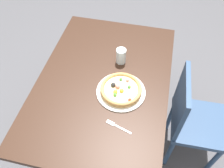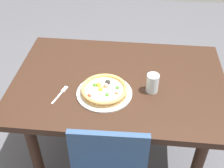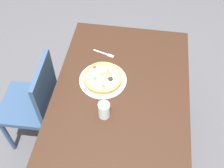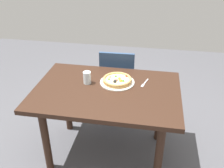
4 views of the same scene
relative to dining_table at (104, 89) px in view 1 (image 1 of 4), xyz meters
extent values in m
plane|color=#4C4C51|center=(0.00, 0.00, -0.65)|extent=(6.00, 6.00, 0.00)
cube|color=#331E14|center=(0.00, 0.00, 0.09)|extent=(1.31, 0.89, 0.04)
cylinder|color=#331E14|center=(0.51, -0.30, -0.29)|extent=(0.07, 0.07, 0.72)
cylinder|color=#331E14|center=(-0.51, 0.30, -0.29)|extent=(0.07, 0.07, 0.72)
cylinder|color=#331E14|center=(0.51, 0.30, -0.29)|extent=(0.07, 0.07, 0.72)
cylinder|color=navy|center=(0.17, -0.89, -0.44)|extent=(0.04, 0.04, 0.43)
cylinder|color=navy|center=(-0.16, -0.90, -0.44)|extent=(0.04, 0.04, 0.43)
cylinder|color=navy|center=(0.16, -0.55, -0.44)|extent=(0.04, 0.04, 0.43)
cylinder|color=navy|center=(-0.17, -0.56, -0.44)|extent=(0.04, 0.04, 0.43)
cube|color=navy|center=(0.00, -0.73, -0.21)|extent=(0.41, 0.41, 0.04)
cube|color=navy|center=(-0.01, -0.54, 0.02)|extent=(0.38, 0.04, 0.42)
cylinder|color=silver|center=(-0.08, -0.14, 0.11)|extent=(0.32, 0.32, 0.01)
cylinder|color=tan|center=(-0.08, -0.14, 0.13)|extent=(0.27, 0.27, 0.02)
cylinder|color=beige|center=(-0.08, -0.14, 0.14)|extent=(0.23, 0.23, 0.01)
torus|color=tan|center=(-0.08, -0.14, 0.14)|extent=(0.27, 0.27, 0.02)
sphere|color=#262626|center=(-0.06, -0.08, 0.15)|extent=(0.03, 0.03, 0.03)
sphere|color=gold|center=(-0.09, -0.14, 0.15)|extent=(0.03, 0.03, 0.03)
sphere|color=#4C9E38|center=(-0.13, -0.11, 0.15)|extent=(0.02, 0.02, 0.02)
sphere|color=gold|center=(-0.11, -0.11, 0.15)|extent=(0.03, 0.03, 0.03)
sphere|color=#E58C7F|center=(-0.07, -0.11, 0.15)|extent=(0.03, 0.03, 0.03)
sphere|color=#4C9E38|center=(0.00, -0.12, 0.15)|extent=(0.02, 0.02, 0.02)
sphere|color=maroon|center=(-0.15, -0.21, 0.15)|extent=(0.02, 0.02, 0.02)
sphere|color=#4C9E38|center=(-0.05, -0.19, 0.15)|extent=(0.02, 0.02, 0.02)
sphere|color=#E58C7F|center=(0.00, -0.17, 0.15)|extent=(0.02, 0.02, 0.02)
cube|color=silver|center=(-0.34, -0.20, 0.11)|extent=(0.04, 0.11, 0.00)
cube|color=silver|center=(-0.31, -0.12, 0.11)|extent=(0.04, 0.05, 0.00)
cylinder|color=silver|center=(0.20, -0.08, 0.16)|extent=(0.07, 0.07, 0.11)
camera|label=1|loc=(-0.98, -0.28, 1.33)|focal=37.17mm
camera|label=2|loc=(0.10, -1.39, 1.22)|focal=46.39mm
camera|label=3|loc=(1.10, 0.10, 1.57)|focal=44.25mm
camera|label=4|loc=(-0.39, 1.90, 1.27)|focal=40.47mm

